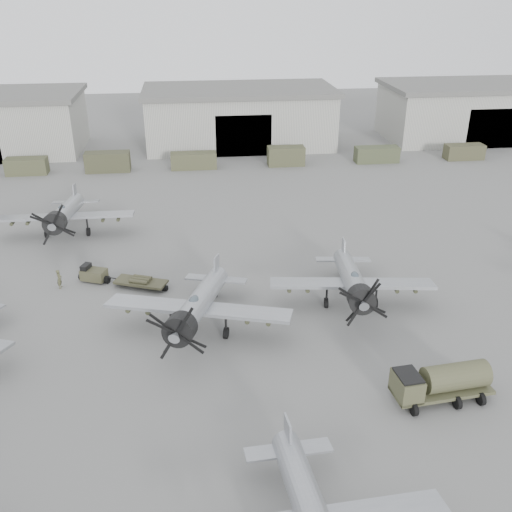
{
  "coord_description": "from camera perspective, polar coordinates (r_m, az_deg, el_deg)",
  "views": [
    {
      "loc": [
        -7.77,
        -26.21,
        23.29
      ],
      "look_at": [
        -2.76,
        16.38,
        2.5
      ],
      "focal_mm": 40.0,
      "sensor_mm": 36.0,
      "label": 1
    }
  ],
  "objects": [
    {
      "name": "aircraft_mid_2",
      "position": [
        44.62,
        9.66,
        -2.54
      ],
      "size": [
        12.94,
        11.64,
        5.14
      ],
      "rotation": [
        0.0,
        0.0,
        -0.13
      ],
      "color": "#979B9F",
      "rests_on": "ground"
    },
    {
      "name": "aircraft_far_0",
      "position": [
        59.57,
        -18.62,
        4.0
      ],
      "size": [
        13.44,
        12.09,
        5.41
      ],
      "rotation": [
        0.0,
        0.0,
        -0.01
      ],
      "color": "#989BA0",
      "rests_on": "ground"
    },
    {
      "name": "support_truck_4",
      "position": [
        80.4,
        3.02,
        9.96
      ],
      "size": [
        5.08,
        2.2,
        2.61
      ],
      "primitive_type": "cube",
      "color": "#42442C",
      "rests_on": "ground"
    },
    {
      "name": "fuel_tanker",
      "position": [
        37.18,
        18.06,
        -11.78
      ],
      "size": [
        6.33,
        3.26,
        2.38
      ],
      "rotation": [
        0.0,
        0.0,
        0.1
      ],
      "color": "#47482F",
      "rests_on": "ground"
    },
    {
      "name": "aircraft_mid_1",
      "position": [
        40.73,
        -5.94,
        -5.05
      ],
      "size": [
        13.56,
        12.21,
        5.42
      ],
      "rotation": [
        0.0,
        0.0,
        -0.29
      ],
      "color": "#9EA2A7",
      "rests_on": "ground"
    },
    {
      "name": "support_truck_2",
      "position": [
        80.08,
        -14.61,
        9.11
      ],
      "size": [
        5.91,
        2.2,
        2.63
      ],
      "primitive_type": "cube",
      "color": "#3C3D28",
      "rests_on": "ground"
    },
    {
      "name": "support_truck_6",
      "position": [
        88.51,
        20.09,
        9.76
      ],
      "size": [
        5.48,
        2.2,
        2.11
      ],
      "primitive_type": "cube",
      "color": "#42422B",
      "rests_on": "ground"
    },
    {
      "name": "support_truck_1",
      "position": [
        82.28,
        -21.95,
        8.34
      ],
      "size": [
        5.32,
        2.2,
        2.18
      ],
      "primitive_type": "cube",
      "color": "#43452D",
      "rests_on": "ground"
    },
    {
      "name": "ground",
      "position": [
        35.91,
        7.71,
        -14.86
      ],
      "size": [
        220.0,
        220.0,
        0.0
      ],
      "primitive_type": "plane",
      "color": "#61625F",
      "rests_on": "ground"
    },
    {
      "name": "support_truck_3",
      "position": [
        79.37,
        -6.25,
        9.47
      ],
      "size": [
        6.2,
        2.2,
        2.19
      ],
      "primitive_type": "cube",
      "color": "#45462E",
      "rests_on": "ground"
    },
    {
      "name": "hangar_center",
      "position": [
        90.51,
        -1.69,
        13.79
      ],
      "size": [
        29.0,
        14.8,
        8.7
      ],
      "color": "#B0B0A5",
      "rests_on": "ground"
    },
    {
      "name": "hangar_right",
      "position": [
        101.13,
        20.94,
        13.44
      ],
      "size": [
        29.0,
        14.8,
        8.7
      ],
      "color": "#B0B0A5",
      "rests_on": "ground"
    },
    {
      "name": "ground_crew",
      "position": [
        50.31,
        -19.07,
        -2.19
      ],
      "size": [
        0.46,
        0.65,
        1.67
      ],
      "primitive_type": "imported",
      "rotation": [
        0.0,
        0.0,
        1.47
      ],
      "color": "#4B4B31",
      "rests_on": "ground"
    },
    {
      "name": "tug_trailer",
      "position": [
        49.9,
        -14.25,
        -2.09
      ],
      "size": [
        7.57,
        4.15,
        1.53
      ],
      "rotation": [
        0.0,
        0.0,
        -0.38
      ],
      "color": "#403F2A",
      "rests_on": "ground"
    },
    {
      "name": "support_truck_5",
      "position": [
        83.58,
        11.98,
        9.9
      ],
      "size": [
        6.13,
        2.2,
        2.19
      ],
      "primitive_type": "cube",
      "color": "#40472E",
      "rests_on": "ground"
    }
  ]
}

